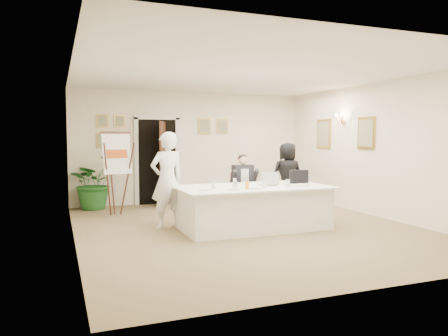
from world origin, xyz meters
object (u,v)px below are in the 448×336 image
object	(u,v)px
laptop_bag	(299,177)
steel_jug	(235,185)
standing_man	(167,180)
flip_chart	(116,178)
potted_palm	(94,182)
laptop	(268,178)
oj_glass	(247,185)
paper_stack	(299,185)
conference_table	(253,207)
seated_man	(244,186)
standing_woman	(287,176)

from	to	relation	value
laptop_bag	steel_jug	xyz separation A→B (m)	(-1.44, -0.28, -0.07)
standing_man	steel_jug	xyz separation A→B (m)	(1.04, -0.74, -0.05)
flip_chart	laptop_bag	bearing A→B (deg)	-33.02
potted_palm	laptop	xyz separation A→B (m)	(2.84, -3.27, 0.28)
potted_palm	oj_glass	world-z (taller)	potted_palm
paper_stack	steel_jug	distance (m)	1.20
standing_man	laptop_bag	xyz separation A→B (m)	(2.48, -0.46, 0.02)
conference_table	potted_palm	distance (m)	4.17
conference_table	standing_man	size ratio (longest dim) A/B	1.58
seated_man	standing_woman	distance (m)	1.59
laptop	seated_man	bearing A→B (deg)	91.52
conference_table	flip_chart	distance (m)	3.13
seated_man	oj_glass	bearing A→B (deg)	-124.41
conference_table	paper_stack	bearing A→B (deg)	-19.70
laptop_bag	oj_glass	distance (m)	1.41
laptop	steel_jug	bearing A→B (deg)	-166.10
standing_man	flip_chart	bearing A→B (deg)	-79.05
conference_table	flip_chart	size ratio (longest dim) A/B	1.59
standing_man	oj_glass	size ratio (longest dim) A/B	13.52
flip_chart	potted_palm	size ratio (longest dim) A/B	1.38
conference_table	laptop	xyz separation A→B (m)	(0.31, 0.05, 0.52)
seated_man	potted_palm	bearing A→B (deg)	128.45
flip_chart	laptop_bag	world-z (taller)	flip_chart
standing_man	oj_glass	bearing A→B (deg)	127.10
standing_man	potted_palm	distance (m)	2.92
standing_woman	standing_man	bearing A→B (deg)	28.88
conference_table	paper_stack	xyz separation A→B (m)	(0.79, -0.28, 0.40)
conference_table	steel_jug	world-z (taller)	steel_jug
potted_palm	laptop_bag	size ratio (longest dim) A/B	3.44
standing_woman	steel_jug	bearing A→B (deg)	50.74
conference_table	paper_stack	world-z (taller)	paper_stack
standing_woman	laptop_bag	distance (m)	1.77
seated_man	laptop_bag	distance (m)	1.22
laptop	steel_jug	xyz separation A→B (m)	(-0.72, -0.18, -0.08)
paper_stack	oj_glass	world-z (taller)	oj_glass
potted_palm	laptop	world-z (taller)	potted_palm
flip_chart	standing_woman	world-z (taller)	flip_chart
seated_man	oj_glass	xyz separation A→B (m)	(-0.56, -1.44, 0.18)
flip_chart	potted_palm	xyz separation A→B (m)	(-0.36, 1.08, -0.18)
conference_table	standing_woman	bearing A→B (deg)	46.28
standing_woman	potted_palm	bearing A→B (deg)	-11.43
paper_stack	steel_jug	world-z (taller)	steel_jug
standing_woman	steel_jug	world-z (taller)	standing_woman
conference_table	paper_stack	size ratio (longest dim) A/B	8.78
steel_jug	paper_stack	bearing A→B (deg)	-7.13
seated_man	standing_man	xyz separation A→B (m)	(-1.73, -0.47, 0.21)
laptop	oj_glass	xyz separation A→B (m)	(-0.59, -0.40, -0.07)
conference_table	standing_woman	world-z (taller)	standing_woman
conference_table	laptop_bag	xyz separation A→B (m)	(1.04, 0.15, 0.51)
seated_man	paper_stack	xyz separation A→B (m)	(0.50, -1.36, 0.13)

